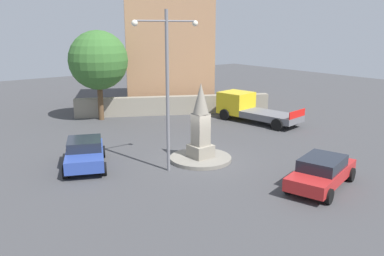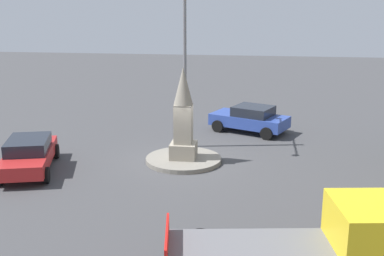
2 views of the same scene
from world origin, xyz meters
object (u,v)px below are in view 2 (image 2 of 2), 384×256
Objects in this scene: car_red_parked_left at (29,154)px; car_blue_approaching at (250,118)px; monument at (183,117)px; streetlamp at (185,49)px; truck_yellow_waiting at (329,243)px.

car_blue_approaching is (-7.23, 8.87, 0.01)m from car_red_parked_left.
monument is 0.91× the size of car_blue_approaching.
car_blue_approaching is at bearing 135.20° from streetlamp.
truck_yellow_waiting is (13.84, 2.21, 0.26)m from car_blue_approaching.
car_blue_approaching is 14.02m from truck_yellow_waiting.
car_red_parked_left is (1.96, -6.11, -1.27)m from monument.
streetlamp is 1.76× the size of car_blue_approaching.
car_red_parked_left is at bearing -54.38° from streetlamp.
truck_yellow_waiting is (6.61, 11.08, 0.27)m from car_red_parked_left.
streetlamp is 12.54m from truck_yellow_waiting.
monument is 9.96m from truck_yellow_waiting.
streetlamp reaches higher than car_red_parked_left.
monument is at bearing 6.64° from streetlamp.
truck_yellow_waiting is at bearing 30.15° from monument.
truck_yellow_waiting reaches higher than car_red_parked_left.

